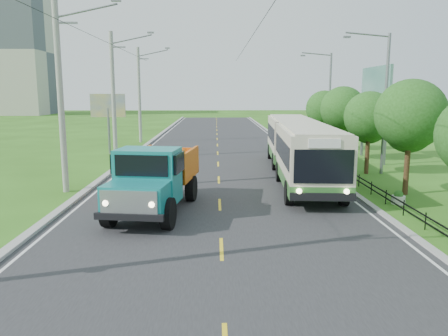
{
  "coord_description": "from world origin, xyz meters",
  "views": [
    {
      "loc": [
        -0.19,
        -14.26,
        5.3
      ],
      "look_at": [
        0.19,
        5.37,
        1.9
      ],
      "focal_mm": 35.0,
      "sensor_mm": 36.0,
      "label": 1
    }
  ],
  "objects_px": {
    "pole_near": "(61,97)",
    "planter_far": "(320,153)",
    "streetlight_mid": "(383,99)",
    "planter_mid": "(348,169)",
    "tree_back": "(324,111)",
    "streetlight_far": "(328,97)",
    "planter_near": "(398,198)",
    "pole_mid": "(114,95)",
    "tree_third": "(410,118)",
    "tree_fourth": "(369,119)",
    "bus": "(298,144)",
    "dump_truck": "(155,175)",
    "tree_fifth": "(343,111)",
    "billboard_right": "(375,92)",
    "pole_far": "(140,95)",
    "billboard_left": "(108,109)"
  },
  "relations": [
    {
      "from": "pole_near",
      "to": "planter_far",
      "type": "distance_m",
      "value": 21.83
    },
    {
      "from": "streetlight_mid",
      "to": "planter_mid",
      "type": "xyz_separation_m",
      "value": [
        -2.04,
        -0.0,
        -4.62
      ]
    },
    {
      "from": "tree_back",
      "to": "planter_mid",
      "type": "xyz_separation_m",
      "value": [
        -1.26,
        -12.14,
        -3.37
      ]
    },
    {
      "from": "streetlight_far",
      "to": "planter_near",
      "type": "height_order",
      "value": "streetlight_far"
    },
    {
      "from": "pole_mid",
      "to": "tree_third",
      "type": "relative_size",
      "value": 1.67
    },
    {
      "from": "tree_third",
      "to": "planter_far",
      "type": "bearing_deg",
      "value": 95.18
    },
    {
      "from": "tree_third",
      "to": "tree_back",
      "type": "xyz_separation_m",
      "value": [
        -0.0,
        18.0,
        -0.33
      ]
    },
    {
      "from": "tree_fourth",
      "to": "pole_near",
      "type": "bearing_deg",
      "value": -164.16
    },
    {
      "from": "bus",
      "to": "tree_fourth",
      "type": "bearing_deg",
      "value": 15.9
    },
    {
      "from": "planter_far",
      "to": "dump_truck",
      "type": "relative_size",
      "value": 0.09
    },
    {
      "from": "planter_mid",
      "to": "tree_back",
      "type": "bearing_deg",
      "value": 84.09
    },
    {
      "from": "tree_back",
      "to": "planter_far",
      "type": "bearing_deg",
      "value": -106.88
    },
    {
      "from": "tree_back",
      "to": "bus",
      "type": "relative_size",
      "value": 0.31
    },
    {
      "from": "tree_fourth",
      "to": "bus",
      "type": "bearing_deg",
      "value": -167.75
    },
    {
      "from": "streetlight_far",
      "to": "planter_far",
      "type": "distance_m",
      "value": 7.84
    },
    {
      "from": "tree_fifth",
      "to": "planter_far",
      "type": "distance_m",
      "value": 4.21
    },
    {
      "from": "planter_near",
      "to": "billboard_right",
      "type": "height_order",
      "value": "billboard_right"
    },
    {
      "from": "pole_near",
      "to": "dump_truck",
      "type": "height_order",
      "value": "pole_near"
    },
    {
      "from": "pole_far",
      "to": "tree_back",
      "type": "xyz_separation_m",
      "value": [
        18.12,
        -6.86,
        -1.44
      ]
    },
    {
      "from": "tree_fourth",
      "to": "planter_near",
      "type": "distance_m",
      "value": 8.87
    },
    {
      "from": "billboard_right",
      "to": "dump_truck",
      "type": "height_order",
      "value": "billboard_right"
    },
    {
      "from": "tree_third",
      "to": "billboard_right",
      "type": "height_order",
      "value": "billboard_right"
    },
    {
      "from": "planter_near",
      "to": "planter_mid",
      "type": "distance_m",
      "value": 8.0
    },
    {
      "from": "dump_truck",
      "to": "pole_far",
      "type": "bearing_deg",
      "value": 109.01
    },
    {
      "from": "pole_near",
      "to": "tree_back",
      "type": "distance_m",
      "value": 24.98
    },
    {
      "from": "pole_near",
      "to": "tree_third",
      "type": "bearing_deg",
      "value": -2.71
    },
    {
      "from": "planter_far",
      "to": "billboard_left",
      "type": "height_order",
      "value": "billboard_left"
    },
    {
      "from": "tree_fifth",
      "to": "bus",
      "type": "height_order",
      "value": "tree_fifth"
    },
    {
      "from": "tree_third",
      "to": "planter_far",
      "type": "xyz_separation_m",
      "value": [
        -1.26,
        13.86,
        -3.7
      ]
    },
    {
      "from": "pole_far",
      "to": "billboard_left",
      "type": "height_order",
      "value": "pole_far"
    },
    {
      "from": "tree_third",
      "to": "billboard_left",
      "type": "bearing_deg",
      "value": 140.67
    },
    {
      "from": "bus",
      "to": "planter_mid",
      "type": "bearing_deg",
      "value": 17.92
    },
    {
      "from": "pole_near",
      "to": "billboard_right",
      "type": "xyz_separation_m",
      "value": [
        20.56,
        11.0,
        0.25
      ]
    },
    {
      "from": "pole_far",
      "to": "planter_mid",
      "type": "xyz_separation_m",
      "value": [
        16.86,
        -19.0,
        -4.81
      ]
    },
    {
      "from": "pole_mid",
      "to": "billboard_left",
      "type": "xyz_separation_m",
      "value": [
        -1.24,
        3.0,
        -1.23
      ]
    },
    {
      "from": "billboard_left",
      "to": "bus",
      "type": "bearing_deg",
      "value": -36.84
    },
    {
      "from": "pole_near",
      "to": "streetlight_far",
      "type": "relative_size",
      "value": 1.1
    },
    {
      "from": "pole_mid",
      "to": "streetlight_mid",
      "type": "xyz_separation_m",
      "value": [
        18.9,
        -7.0,
        -0.19
      ]
    },
    {
      "from": "pole_mid",
      "to": "bus",
      "type": "height_order",
      "value": "pole_mid"
    },
    {
      "from": "planter_near",
      "to": "streetlight_far",
      "type": "bearing_deg",
      "value": 84.7
    },
    {
      "from": "pole_mid",
      "to": "dump_truck",
      "type": "distance_m",
      "value": 17.31
    },
    {
      "from": "tree_third",
      "to": "bus",
      "type": "distance_m",
      "value": 7.17
    },
    {
      "from": "pole_far",
      "to": "tree_third",
      "type": "height_order",
      "value": "pole_far"
    },
    {
      "from": "streetlight_mid",
      "to": "planter_far",
      "type": "xyz_separation_m",
      "value": [
        -2.04,
        8.0,
        -4.62
      ]
    },
    {
      "from": "tree_fourth",
      "to": "planter_mid",
      "type": "height_order",
      "value": "tree_fourth"
    },
    {
      "from": "planter_far",
      "to": "bus",
      "type": "bearing_deg",
      "value": -111.73
    },
    {
      "from": "planter_near",
      "to": "planter_mid",
      "type": "xyz_separation_m",
      "value": [
        0.0,
        8.0,
        0.0
      ]
    },
    {
      "from": "tree_back",
      "to": "planter_near",
      "type": "distance_m",
      "value": 20.46
    },
    {
      "from": "tree_fourth",
      "to": "tree_fifth",
      "type": "distance_m",
      "value": 6.01
    },
    {
      "from": "pole_mid",
      "to": "pole_far",
      "type": "relative_size",
      "value": 1.0
    }
  ]
}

